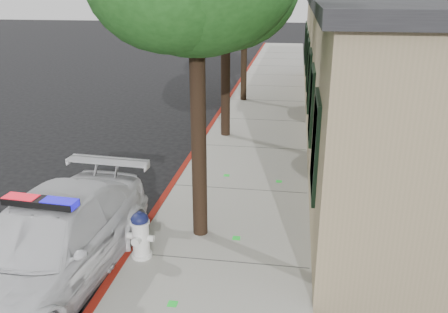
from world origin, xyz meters
The scene contains 6 objects.
ground centered at (0.00, 0.00, 0.00)m, with size 120.00×120.00×0.00m, color black.
sidewalk centered at (1.60, 3.00, 0.07)m, with size 3.20×60.00×0.15m, color gray.
red_curb centered at (0.06, 3.00, 0.08)m, with size 0.14×60.00×0.16m, color maroon.
clapboard_building centered at (6.69, 9.00, 2.13)m, with size 7.30×20.89×4.24m.
police_car centered at (-0.90, -0.84, 0.70)m, with size 2.25×4.89×1.50m.
fire_hydrant centered at (0.35, -0.07, 0.57)m, with size 0.48×0.42×0.84m.
Camera 1 is at (2.79, -6.67, 4.46)m, focal length 37.44 mm.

